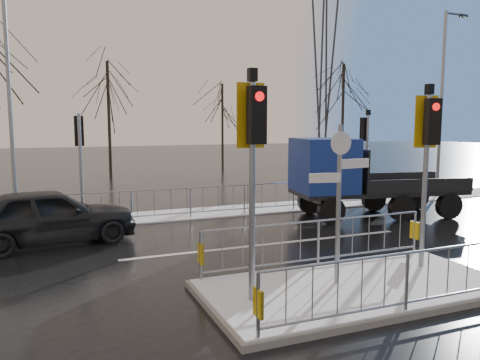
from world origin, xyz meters
name	(u,v)px	position (x,y,z in m)	size (l,w,h in m)	color
ground	(355,291)	(0.00, 0.00, 0.00)	(120.00, 120.00, 0.00)	black
snow_verge	(213,212)	(0.00, 8.60, 0.02)	(30.00, 2.00, 0.04)	white
lane_markings	(366,297)	(0.00, -0.33, 0.00)	(8.00, 11.38, 0.01)	silver
traffic_island	(355,271)	(-0.01, 0.01, 0.39)	(6.00, 3.04, 4.15)	slate
far_kerb_fixtures	(225,186)	(0.29, 8.09, 1.02)	(18.00, 0.65, 3.83)	gray
car_far_lane	(49,216)	(-5.49, 6.05, 0.77)	(1.82, 4.53, 1.54)	black
flatbed_truck	(346,176)	(3.96, 6.06, 1.45)	(6.17, 3.10, 2.73)	black
tree_far_a	(108,96)	(-2.00, 22.00, 4.82)	(3.75, 3.75, 7.08)	black
tree_far_b	(222,110)	(6.00, 24.00, 4.18)	(3.25, 3.25, 6.14)	black
tree_far_c	(343,96)	(14.00, 21.00, 5.15)	(4.00, 4.00, 7.55)	black
street_lamp_right	(443,96)	(10.57, 8.50, 4.39)	(1.25, 0.18, 8.00)	gray
street_lamp_left	(11,84)	(-6.43, 9.50, 4.49)	(1.25, 0.18, 8.20)	gray
pylon_wires	(314,35)	(16.88, 30.00, 11.03)	(70.00, 2.38, 19.97)	#2D3033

